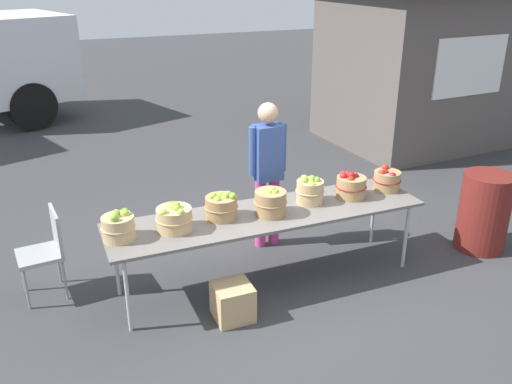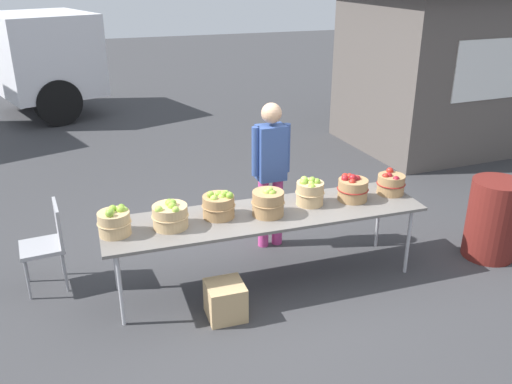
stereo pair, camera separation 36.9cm
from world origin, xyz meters
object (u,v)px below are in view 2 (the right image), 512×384
object	(u,v)px
apple_basket_green_0	(115,222)
folding_chair	(48,239)
apple_basket_green_2	(219,205)
apple_basket_red_0	(353,188)
apple_basket_green_4	(310,192)
market_table	(266,216)
apple_basket_red_1	(391,183)
produce_crate	(225,300)
trash_barrel	(493,219)
apple_basket_green_3	(268,202)
apple_basket_green_1	(170,215)
vendor_adult	(271,165)

from	to	relation	value
apple_basket_green_0	folding_chair	world-z (taller)	apple_basket_green_0
apple_basket_green_2	folding_chair	xyz separation A→B (m)	(-1.57, 0.51, -0.36)
apple_basket_green_2	apple_basket_red_0	world-z (taller)	apple_basket_red_0
apple_basket_green_4	apple_basket_red_0	size ratio (longest dim) A/B	0.91
market_table	apple_basket_red_0	size ratio (longest dim) A/B	9.73
apple_basket_green_4	apple_basket_red_1	distance (m)	0.90
apple_basket_green_2	apple_basket_red_1	distance (m)	1.83
produce_crate	apple_basket_green_2	bearing A→B (deg)	79.90
produce_crate	market_table	bearing A→B (deg)	40.55
apple_basket_green_2	trash_barrel	world-z (taller)	apple_basket_green_2
market_table	apple_basket_red_1	size ratio (longest dim) A/B	10.43
market_table	trash_barrel	xyz separation A→B (m)	(2.48, -0.27, -0.28)
apple_basket_green_2	apple_basket_green_3	xyz separation A→B (m)	(0.46, -0.10, 0.01)
market_table	apple_basket_green_2	size ratio (longest dim) A/B	9.73
market_table	apple_basket_green_1	xyz separation A→B (m)	(-0.92, -0.01, 0.15)
apple_basket_green_2	apple_basket_red_0	bearing A→B (deg)	-1.16
apple_basket_red_1	trash_barrel	bearing A→B (deg)	-16.81
folding_chair	apple_basket_green_2	bearing A→B (deg)	66.10
market_table	apple_basket_red_1	xyz separation A→B (m)	(1.39, 0.06, 0.14)
vendor_adult	apple_basket_green_4	bearing A→B (deg)	104.17
apple_basket_green_1	apple_basket_green_4	distance (m)	1.40
apple_basket_green_2	apple_basket_green_1	bearing A→B (deg)	-170.83
apple_basket_red_0	trash_barrel	world-z (taller)	apple_basket_red_0
apple_basket_green_0	trash_barrel	size ratio (longest dim) A/B	0.34
vendor_adult	produce_crate	distance (m)	1.65
apple_basket_green_1	trash_barrel	size ratio (longest dim) A/B	0.38
apple_basket_green_0	produce_crate	size ratio (longest dim) A/B	0.90
apple_basket_green_1	produce_crate	xyz separation A→B (m)	(0.38, -0.45, -0.70)
market_table	apple_basket_green_0	bearing A→B (deg)	179.86
apple_basket_red_1	vendor_adult	distance (m)	1.27
apple_basket_red_0	vendor_adult	bearing A→B (deg)	133.32
apple_basket_green_0	apple_basket_green_3	world-z (taller)	apple_basket_green_3
apple_basket_green_3	apple_basket_green_1	bearing A→B (deg)	178.32
apple_basket_green_0	trash_barrel	bearing A→B (deg)	-4.04
trash_barrel	produce_crate	distance (m)	3.04
folding_chair	trash_barrel	distance (m)	4.58
market_table	apple_basket_red_0	world-z (taller)	apple_basket_red_0
apple_basket_green_3	apple_basket_red_0	size ratio (longest dim) A/B	1.00
apple_basket_green_0	apple_basket_red_0	size ratio (longest dim) A/B	0.94
apple_basket_green_0	apple_basket_green_3	distance (m)	1.42
apple_basket_green_0	apple_basket_green_3	bearing A→B (deg)	-1.72
apple_basket_green_2	apple_basket_red_1	size ratio (longest dim) A/B	1.07
apple_basket_green_4	produce_crate	bearing A→B (deg)	-152.68
market_table	vendor_adult	world-z (taller)	vendor_adult
apple_basket_green_1	apple_basket_green_4	world-z (taller)	apple_basket_green_4
apple_basket_green_2	apple_basket_red_1	world-z (taller)	apple_basket_green_2
market_table	apple_basket_green_0	world-z (taller)	apple_basket_green_0
produce_crate	apple_basket_green_3	bearing A→B (deg)	37.53
apple_basket_green_0	folding_chair	distance (m)	0.91
market_table	apple_basket_green_3	xyz separation A→B (m)	(0.01, -0.04, 0.16)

